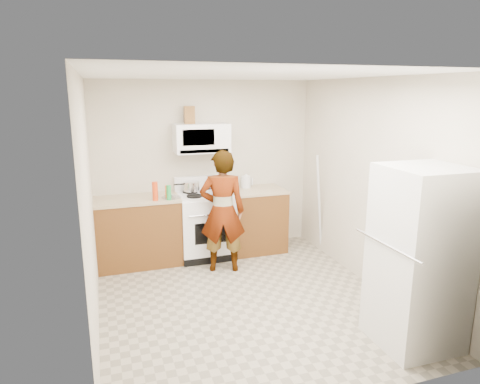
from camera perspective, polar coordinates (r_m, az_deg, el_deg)
name	(u,v)px	position (r m, az deg, el deg)	size (l,w,h in m)	color
floor	(245,300)	(5.07, 0.69, -14.20)	(3.60, 3.60, 0.00)	gray
back_wall	(206,167)	(6.31, -4.58, 3.31)	(3.20, 0.02, 2.50)	beige
right_wall	(371,185)	(5.34, 17.07, 0.95)	(0.02, 3.60, 2.50)	beige
cabinet_left	(138,232)	(6.06, -13.39, -5.26)	(1.12, 0.62, 0.90)	brown
counter_left	(137,199)	(5.93, -13.63, -0.97)	(1.14, 0.64, 0.04)	tan
cabinet_right	(256,221)	(6.41, 2.12, -3.86)	(0.80, 0.62, 0.90)	brown
counter_right	(256,190)	(6.29, 2.16, 0.22)	(0.82, 0.64, 0.04)	tan
gas_range	(205,224)	(6.17, -4.67, -4.22)	(0.76, 0.65, 1.13)	white
microwave	(201,138)	(6.05, -5.17, 7.18)	(0.76, 0.38, 0.40)	white
person	(222,211)	(5.59, -2.35, -2.60)	(0.59, 0.39, 1.62)	tan
fridge	(419,258)	(4.29, 22.75, -8.11)	(0.70, 0.70, 1.70)	silver
kettle	(246,182)	(6.37, 0.79, 1.35)	(0.14, 0.14, 0.17)	silver
jug	(189,115)	(6.05, -6.77, 10.18)	(0.14, 0.14, 0.24)	brown
saucepan	(192,186)	(6.13, -6.48, 0.75)	(0.23, 0.23, 0.13)	silver
tray	(214,192)	(6.02, -3.54, -0.02)	(0.25, 0.16, 0.05)	white
bottle_spray	(155,191)	(5.72, -11.25, 0.10)	(0.07, 0.07, 0.25)	red
bottle_hot_sauce	(167,192)	(5.83, -9.67, 0.04)	(0.06, 0.06, 0.17)	orange
bottle_green_cap	(169,193)	(5.72, -9.48, -0.08)	(0.06, 0.06, 0.20)	#1A903C
pot_lid	(172,197)	(5.86, -9.12, -0.68)	(0.26, 0.26, 0.01)	silver
broom	(319,204)	(6.31, 10.53, -1.58)	(0.03, 0.03, 1.49)	silver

